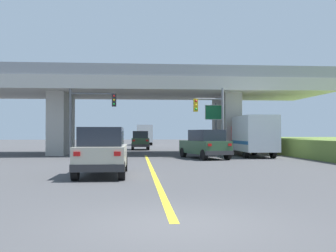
{
  "coord_description": "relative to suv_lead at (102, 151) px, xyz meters",
  "views": [
    {
      "loc": [
        -0.75,
        -7.74,
        1.77
      ],
      "look_at": [
        1.27,
        17.61,
        2.25
      ],
      "focal_mm": 42.42,
      "sensor_mm": 36.0,
      "label": 1
    }
  ],
  "objects": [
    {
      "name": "ground",
      "position": [
        2.17,
        17.79,
        -1.01
      ],
      "size": [
        160.0,
        160.0,
        0.0
      ],
      "primitive_type": "plane",
      "color": "#424244"
    },
    {
      "name": "overpass_bridge",
      "position": [
        2.17,
        17.79,
        4.0
      ],
      "size": [
        30.5,
        9.52,
        7.04
      ],
      "color": "#B7B5AD",
      "rests_on": "ground"
    },
    {
      "name": "lane_divider_stripe",
      "position": [
        2.17,
        3.04,
        -1.01
      ],
      "size": [
        0.2,
        24.14,
        0.01
      ],
      "primitive_type": "cube",
      "color": "yellow",
      "rests_on": "ground"
    },
    {
      "name": "suv_lead",
      "position": [
        0.0,
        0.0,
        0.0
      ],
      "size": [
        2.0,
        4.65,
        2.02
      ],
      "color": "#B7B29E",
      "rests_on": "ground"
    },
    {
      "name": "suv_crossing",
      "position": [
        6.23,
        10.76,
        0.0
      ],
      "size": [
        3.15,
        5.09,
        2.02
      ],
      "rotation": [
        0.0,
        0.0,
        0.27
      ],
      "color": "#2D4C33",
      "rests_on": "ground"
    },
    {
      "name": "box_truck",
      "position": [
        10.22,
        12.94,
        0.6
      ],
      "size": [
        2.33,
        6.77,
        3.07
      ],
      "color": "red",
      "rests_on": "ground"
    },
    {
      "name": "sedan_oncoming",
      "position": [
        1.84,
        26.43,
        -0.0
      ],
      "size": [
        1.89,
        4.46,
        2.02
      ],
      "color": "#2D4C33",
      "rests_on": "ground"
    },
    {
      "name": "traffic_signal_nearside",
      "position": [
        7.08,
        12.3,
        2.15
      ],
      "size": [
        2.28,
        0.36,
        5.16
      ],
      "color": "slate",
      "rests_on": "ground"
    },
    {
      "name": "traffic_signal_farside",
      "position": [
        -2.3,
        13.2,
        2.46
      ],
      "size": [
        3.48,
        0.36,
        5.45
      ],
      "color": "#56595E",
      "rests_on": "ground"
    },
    {
      "name": "highway_sign",
      "position": [
        7.99,
        15.59,
        2.16
      ],
      "size": [
        1.83,
        0.17,
        4.29
      ],
      "color": "#56595E",
      "rests_on": "ground"
    },
    {
      "name": "semi_truck_distant",
      "position": [
        2.63,
        44.19,
        0.59
      ],
      "size": [
        2.33,
        7.37,
        3.03
      ],
      "color": "silver",
      "rests_on": "ground"
    }
  ]
}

